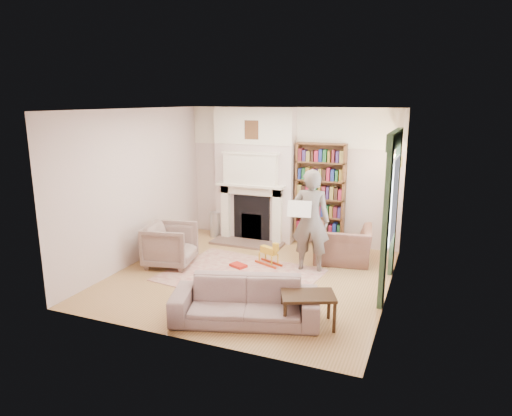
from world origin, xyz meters
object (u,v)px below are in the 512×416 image
at_px(armchair_left, 170,245).
at_px(rocking_horse, 269,253).
at_px(paraffin_heater, 215,224).
at_px(man_reading, 311,221).
at_px(armchair_reading, 342,245).
at_px(coffee_table, 308,310).
at_px(bookcase, 320,190).
at_px(sofa, 245,301).

bearing_deg(armchair_left, rocking_horse, -80.02).
bearing_deg(paraffin_heater, man_reading, -26.11).
relative_size(armchair_reading, coffee_table, 1.50).
relative_size(coffee_table, rocking_horse, 1.35).
relative_size(bookcase, paraffin_heater, 3.36).
distance_m(man_reading, rocking_horse, 1.01).
bearing_deg(armchair_left, paraffin_heater, -9.86).
relative_size(sofa, paraffin_heater, 3.60).
xyz_separation_m(armchair_left, rocking_horse, (1.66, 0.66, -0.15)).
height_order(bookcase, man_reading, bookcase).
relative_size(sofa, rocking_horse, 3.80).
bearing_deg(armchair_reading, bookcase, -61.04).
bearing_deg(sofa, coffee_table, -5.20).
xyz_separation_m(armchair_left, paraffin_heater, (-0.06, 1.93, -0.11)).
bearing_deg(sofa, man_reading, 64.74).
height_order(bookcase, armchair_reading, bookcase).
relative_size(bookcase, armchair_reading, 1.76).
height_order(sofa, paraffin_heater, sofa).
bearing_deg(coffee_table, bookcase, 78.53).
height_order(armchair_reading, paraffin_heater, armchair_reading).
xyz_separation_m(man_reading, paraffin_heater, (-2.48, 1.21, -0.63)).
relative_size(armchair_left, man_reading, 0.47).
bearing_deg(man_reading, sofa, 73.09).
bearing_deg(bookcase, paraffin_heater, -174.49).
height_order(coffee_table, rocking_horse, rocking_horse).
distance_m(coffee_table, paraffin_heater, 4.40).
relative_size(bookcase, man_reading, 1.02).
distance_m(armchair_reading, man_reading, 0.94).
distance_m(coffee_table, rocking_horse, 2.34).
xyz_separation_m(armchair_reading, rocking_horse, (-1.21, -0.65, -0.11)).
distance_m(sofa, paraffin_heater, 4.03).
bearing_deg(rocking_horse, sofa, -54.66).
bearing_deg(bookcase, armchair_reading, -52.17).
bearing_deg(rocking_horse, paraffin_heater, 167.13).
distance_m(armchair_reading, coffee_table, 2.61).
xyz_separation_m(bookcase, coffee_table, (0.72, -3.44, -0.95)).
height_order(man_reading, coffee_table, man_reading).
distance_m(bookcase, man_reading, 1.47).
bearing_deg(sofa, paraffin_heater, 105.23).
bearing_deg(sofa, armchair_left, 127.66).
bearing_deg(man_reading, armchair_reading, -135.85).
xyz_separation_m(armchair_reading, paraffin_heater, (-2.93, 0.61, -0.07)).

